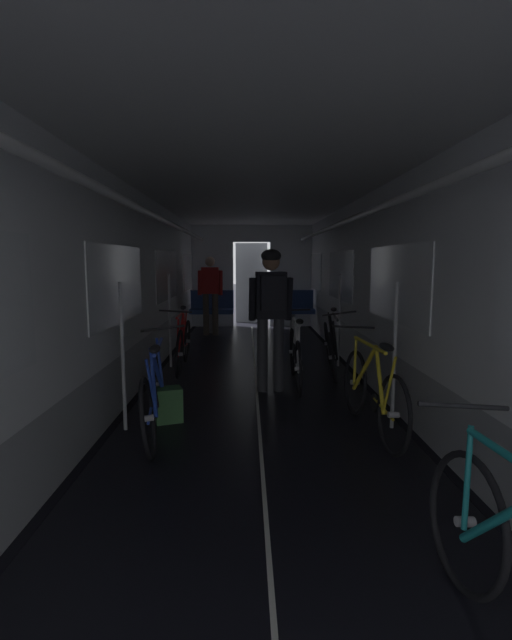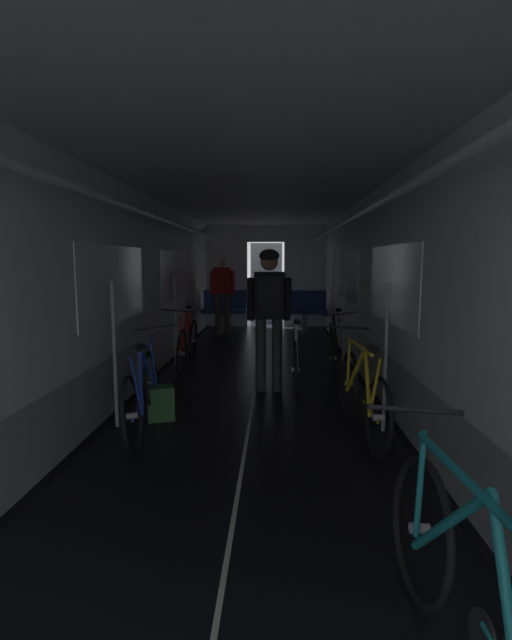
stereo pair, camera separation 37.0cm
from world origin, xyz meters
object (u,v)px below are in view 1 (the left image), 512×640
person_cyclist_aisle (271,304)px  bench_seat_far_left (212,307)px  bicycle_red (183,344)px  bicycle_blue (154,394)px  bicycle_yellow (372,392)px  person_standing_near_bench (210,290)px  backpack_on_floor (168,405)px  bicycle_white_in_aisle (296,356)px  bicycle_black (330,346)px  bench_seat_far_right (292,307)px

person_cyclist_aisle → bench_seat_far_left: bearing=102.9°
bicycle_red → bicycle_blue: 2.57m
bicycle_yellow → person_standing_near_bench: size_ratio=1.00×
backpack_on_floor → bicycle_white_in_aisle: bearing=43.0°
bicycle_yellow → bicycle_white_in_aisle: 1.71m
bench_seat_far_left → person_standing_near_bench: bearing=-89.6°
bicycle_yellow → bicycle_black: bicycle_black is taller
bench_seat_far_right → bicycle_red: bench_seat_far_right is taller
bench_seat_far_right → bicycle_yellow: size_ratio=0.58×
person_cyclist_aisle → backpack_on_floor: 1.75m
bicycle_blue → bicycle_white_in_aisle: size_ratio=1.00×
backpack_on_floor → bench_seat_far_right: bearing=72.7°
bicycle_yellow → backpack_on_floor: 1.98m
bicycle_black → person_standing_near_bench: 3.97m
person_standing_near_bench → backpack_on_floor: person_standing_near_bench is taller
person_standing_near_bench → backpack_on_floor: bearing=-90.0°
bicycle_white_in_aisle → backpack_on_floor: 1.93m
bicycle_black → bicycle_blue: bearing=-131.1°
bench_seat_far_left → bicycle_red: size_ratio=0.58×
bicycle_yellow → bicycle_black: size_ratio=1.00×
bicycle_black → backpack_on_floor: 2.80m
bicycle_red → bicycle_yellow: size_ratio=1.00×
bicycle_yellow → bicycle_black: 2.29m
bench_seat_far_right → bicycle_blue: size_ratio=0.58×
bicycle_yellow → person_cyclist_aisle: bearing=122.6°
person_cyclist_aisle → bench_seat_far_right: bearing=81.3°
bench_seat_far_right → bicycle_red: size_ratio=0.58×
bench_seat_far_left → backpack_on_floor: 5.77m
bicycle_blue → bicycle_white_in_aisle: 2.22m
bicycle_yellow → bicycle_white_in_aisle: bearing=108.4°
bench_seat_far_left → person_standing_near_bench: person_standing_near_bench is taller
bench_seat_far_left → bench_seat_far_right: size_ratio=1.00×
person_cyclist_aisle → backpack_on_floor: (-1.07, -1.05, -0.90)m
bench_seat_far_right → bicycle_black: (0.17, -3.78, -0.19)m
bench_seat_far_right → person_standing_near_bench: person_standing_near_bench is taller
person_cyclist_aisle → bicycle_black: bearing=46.1°
person_cyclist_aisle → bicycle_red: bearing=136.5°
bicycle_black → person_cyclist_aisle: size_ratio=0.98×
bench_seat_far_left → bicycle_white_in_aisle: bearing=-72.4°
bicycle_blue → backpack_on_floor: bearing=79.7°
bench_seat_far_right → bicycle_yellow: (0.15, -6.07, -0.18)m
person_cyclist_aisle → person_standing_near_bench: (-1.07, 4.33, -0.10)m
bicycle_red → bicycle_black: (2.13, -0.24, -0.00)m
person_cyclist_aisle → person_standing_near_bench: person_cyclist_aisle is taller
person_standing_near_bench → bicycle_red: bearing=-92.8°
bicycle_red → bicycle_black: size_ratio=1.00×
bicycle_yellow → bicycle_black: bearing=89.3°
person_standing_near_bench → bicycle_white_in_aisle: bearing=-70.9°
bench_seat_far_left → bicycle_black: 4.26m
bicycle_black → bicycle_white_in_aisle: 0.88m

